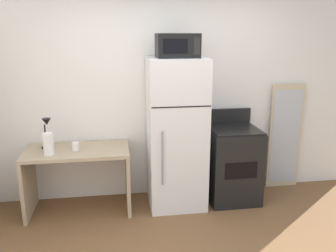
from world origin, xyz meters
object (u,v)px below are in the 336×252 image
at_px(coffee_mug, 76,146).
at_px(microwave, 177,46).
at_px(paper_towel_roll, 48,144).
at_px(desk_lamp, 46,128).
at_px(refrigerator, 176,134).
at_px(desk, 78,168).
at_px(leaning_mirror, 285,137).
at_px(oven_range, 232,164).

distance_m(coffee_mug, microwave, 1.59).
bearing_deg(microwave, paper_towel_roll, -175.78).
relative_size(desk_lamp, paper_towel_roll, 1.47).
bearing_deg(microwave, refrigerator, 90.32).
bearing_deg(microwave, desk, 178.78).
bearing_deg(leaning_mirror, desk_lamp, -176.60).
relative_size(desk, desk_lamp, 3.32).
bearing_deg(desk, microwave, -1.22).
bearing_deg(refrigerator, oven_range, 0.99).
bearing_deg(desk_lamp, refrigerator, -3.49).
relative_size(desk, leaning_mirror, 0.84).
relative_size(paper_towel_roll, refrigerator, 0.14).
xyz_separation_m(desk_lamp, refrigerator, (1.48, -0.09, -0.11)).
relative_size(coffee_mug, oven_range, 0.09).
bearing_deg(desk_lamp, leaning_mirror, 3.40).
xyz_separation_m(desk, coffee_mug, (-0.01, -0.04, 0.27)).
height_order(paper_towel_roll, oven_range, oven_range).
xyz_separation_m(desk_lamp, leaning_mirror, (2.98, 0.18, -0.29)).
bearing_deg(desk, refrigerator, -0.17).
distance_m(desk_lamp, paper_towel_roll, 0.25).
relative_size(desk_lamp, coffee_mug, 3.72).
height_order(desk_lamp, oven_range, desk_lamp).
bearing_deg(desk, desk_lamp, 165.14).
xyz_separation_m(paper_towel_roll, oven_range, (2.14, 0.14, -0.40)).
relative_size(microwave, oven_range, 0.42).
bearing_deg(oven_range, coffee_mug, -178.54).
bearing_deg(oven_range, microwave, -177.30).
bearing_deg(coffee_mug, refrigerator, 1.75).
bearing_deg(leaning_mirror, desk, -174.32).
bearing_deg(desk_lamp, desk, -14.86).
height_order(refrigerator, leaning_mirror, refrigerator).
bearing_deg(leaning_mirror, paper_towel_roll, -172.36).
xyz_separation_m(desk, refrigerator, (1.15, -0.00, 0.36)).
height_order(coffee_mug, paper_towel_roll, paper_towel_roll).
bearing_deg(desk, oven_range, 0.27).
relative_size(refrigerator, oven_range, 1.61).
distance_m(desk, coffee_mug, 0.28).
relative_size(paper_towel_roll, oven_range, 0.22).
distance_m(desk, leaning_mirror, 2.68).
bearing_deg(coffee_mug, desk, 81.70).
distance_m(desk, oven_range, 1.86).
height_order(desk_lamp, leaning_mirror, leaning_mirror).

